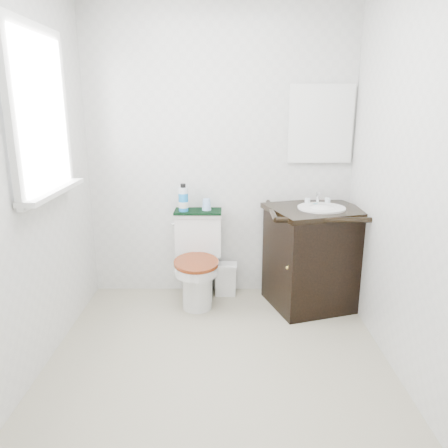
{
  "coord_description": "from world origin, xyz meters",
  "views": [
    {
      "loc": [
        0.05,
        -2.43,
        1.6
      ],
      "look_at": [
        0.04,
        0.75,
        0.73
      ],
      "focal_mm": 35.0,
      "sensor_mm": 36.0,
      "label": 1
    }
  ],
  "objects_px": {
    "trash_bin": "(226,279)",
    "cup": "(207,204)",
    "mouthwash_bottle": "(183,199)",
    "toilet": "(198,264)",
    "vanity": "(314,254)"
  },
  "relations": [
    {
      "from": "trash_bin",
      "to": "mouthwash_bottle",
      "type": "relative_size",
      "value": 1.22
    },
    {
      "from": "mouthwash_bottle",
      "to": "cup",
      "type": "relative_size",
      "value": 2.41
    },
    {
      "from": "trash_bin",
      "to": "cup",
      "type": "bearing_deg",
      "value": 177.05
    },
    {
      "from": "cup",
      "to": "mouthwash_bottle",
      "type": "bearing_deg",
      "value": -169.04
    },
    {
      "from": "trash_bin",
      "to": "mouthwash_bottle",
      "type": "height_order",
      "value": "mouthwash_bottle"
    },
    {
      "from": "mouthwash_bottle",
      "to": "cup",
      "type": "bearing_deg",
      "value": 10.96
    },
    {
      "from": "vanity",
      "to": "trash_bin",
      "type": "bearing_deg",
      "value": 165.28
    },
    {
      "from": "vanity",
      "to": "trash_bin",
      "type": "height_order",
      "value": "vanity"
    },
    {
      "from": "cup",
      "to": "trash_bin",
      "type": "bearing_deg",
      "value": -2.95
    },
    {
      "from": "trash_bin",
      "to": "cup",
      "type": "height_order",
      "value": "cup"
    },
    {
      "from": "toilet",
      "to": "trash_bin",
      "type": "bearing_deg",
      "value": 27.45
    },
    {
      "from": "mouthwash_bottle",
      "to": "toilet",
      "type": "bearing_deg",
      "value": -38.3
    },
    {
      "from": "toilet",
      "to": "cup",
      "type": "bearing_deg",
      "value": 60.82
    },
    {
      "from": "toilet",
      "to": "mouthwash_bottle",
      "type": "bearing_deg",
      "value": 141.7
    },
    {
      "from": "toilet",
      "to": "mouthwash_bottle",
      "type": "relative_size",
      "value": 3.23
    }
  ]
}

